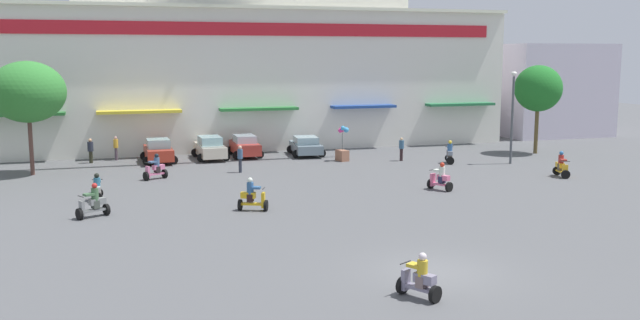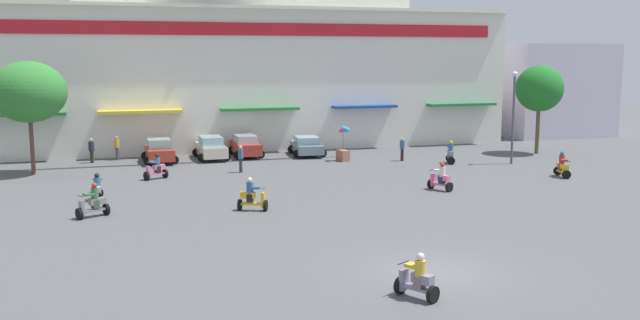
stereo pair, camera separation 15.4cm
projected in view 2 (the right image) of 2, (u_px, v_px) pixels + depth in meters
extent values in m
plane|color=#535456|center=(322.00, 196.00, 35.47)|extent=(128.00, 128.00, 0.00)
cube|color=silver|center=(241.00, 79.00, 56.60)|extent=(41.39, 12.28, 10.55)
cube|color=red|center=(256.00, 29.00, 50.14)|extent=(38.08, 0.12, 0.93)
cube|color=#EBEACC|center=(255.00, 7.00, 49.87)|extent=(41.39, 0.70, 0.24)
cube|color=#26692E|center=(15.00, 115.00, 45.91)|extent=(6.43, 1.10, 0.20)
cube|color=gold|center=(141.00, 112.00, 48.20)|extent=(5.78, 1.10, 0.20)
cube|color=#277032|center=(260.00, 109.00, 50.60)|extent=(5.79, 1.10, 0.20)
cube|color=navy|center=(365.00, 107.00, 52.91)|extent=(5.04, 1.10, 0.20)
cube|color=#246D41|center=(462.00, 104.00, 55.25)|extent=(5.72, 1.10, 0.20)
cube|color=silver|center=(537.00, 89.00, 64.25)|extent=(9.56, 11.18, 8.18)
cylinder|color=brown|center=(32.00, 146.00, 41.67)|extent=(0.25, 0.25, 3.48)
ellipsoid|color=#337F33|center=(29.00, 92.00, 41.17)|extent=(4.45, 3.94, 3.68)
cylinder|color=brown|center=(538.00, 129.00, 50.66)|extent=(0.28, 0.28, 3.59)
ellipsoid|color=#1F6D26|center=(539.00, 88.00, 50.21)|extent=(3.45, 3.43, 3.38)
cube|color=#A83121|center=(159.00, 153.00, 46.67)|extent=(1.80, 4.01, 0.76)
cube|color=#96C0C1|center=(159.00, 143.00, 46.57)|extent=(1.51, 2.02, 0.56)
cylinder|color=black|center=(145.00, 156.00, 47.61)|extent=(0.60, 0.18, 0.60)
cylinder|color=black|center=(170.00, 155.00, 48.13)|extent=(0.60, 0.18, 0.60)
cylinder|color=black|center=(148.00, 161.00, 45.30)|extent=(0.60, 0.18, 0.60)
cylinder|color=black|center=(174.00, 160.00, 45.83)|extent=(0.60, 0.18, 0.60)
cube|color=beige|center=(211.00, 150.00, 48.22)|extent=(1.81, 4.38, 0.75)
cube|color=#8DBABF|center=(211.00, 140.00, 48.12)|extent=(1.51, 2.21, 0.57)
cylinder|color=black|center=(196.00, 153.00, 49.27)|extent=(0.60, 0.18, 0.60)
cylinder|color=black|center=(220.00, 152.00, 49.79)|extent=(0.60, 0.18, 0.60)
cylinder|color=black|center=(202.00, 158.00, 46.75)|extent=(0.60, 0.18, 0.60)
cylinder|color=black|center=(226.00, 157.00, 47.27)|extent=(0.60, 0.18, 0.60)
cube|color=#B23329|center=(246.00, 148.00, 49.31)|extent=(1.64, 4.20, 0.76)
cube|color=#A0AFBB|center=(245.00, 139.00, 49.21)|extent=(1.40, 2.10, 0.52)
cylinder|color=black|center=(231.00, 150.00, 50.36)|extent=(0.60, 0.17, 0.60)
cylinder|color=black|center=(253.00, 150.00, 50.82)|extent=(0.60, 0.17, 0.60)
cylinder|color=black|center=(238.00, 155.00, 47.90)|extent=(0.60, 0.17, 0.60)
cylinder|color=black|center=(260.00, 154.00, 48.37)|extent=(0.60, 0.17, 0.60)
cube|color=slate|center=(307.00, 147.00, 49.88)|extent=(2.18, 4.17, 0.63)
cube|color=#9CBAC1|center=(307.00, 140.00, 49.80)|extent=(1.74, 2.14, 0.47)
cylinder|color=black|center=(292.00, 149.00, 50.95)|extent=(0.61, 0.22, 0.60)
cylinder|color=black|center=(316.00, 149.00, 51.31)|extent=(0.61, 0.22, 0.60)
cylinder|color=black|center=(297.00, 154.00, 48.54)|extent=(0.61, 0.22, 0.60)
cylinder|color=black|center=(323.00, 153.00, 48.89)|extent=(0.61, 0.22, 0.60)
cylinder|color=black|center=(431.00, 184.00, 37.56)|extent=(0.53, 0.35, 0.52)
cylinder|color=black|center=(449.00, 187.00, 36.63)|extent=(0.53, 0.35, 0.52)
cube|color=#DD668D|center=(440.00, 184.00, 37.09)|extent=(0.71, 1.12, 0.10)
cube|color=#DD668D|center=(444.00, 178.00, 36.86)|extent=(0.57, 0.76, 0.28)
cube|color=#DD668D|center=(433.00, 180.00, 37.43)|extent=(0.35, 0.26, 0.69)
cylinder|color=black|center=(433.00, 170.00, 37.37)|extent=(0.49, 0.25, 0.04)
cube|color=#2A2948|center=(442.00, 180.00, 36.95)|extent=(0.41, 0.39, 0.36)
cylinder|color=silver|center=(442.00, 172.00, 36.88)|extent=(0.42, 0.42, 0.53)
sphere|color=red|center=(442.00, 165.00, 36.83)|extent=(0.25, 0.25, 0.25)
cube|color=silver|center=(438.00, 171.00, 37.09)|extent=(0.49, 0.54, 0.10)
cylinder|color=black|center=(266.00, 205.00, 32.16)|extent=(0.34, 0.53, 0.52)
cylinder|color=black|center=(240.00, 205.00, 32.31)|extent=(0.34, 0.53, 0.52)
cube|color=gold|center=(253.00, 204.00, 32.23)|extent=(1.10, 0.69, 0.10)
cube|color=gold|center=(248.00, 195.00, 32.19)|extent=(0.75, 0.55, 0.28)
cube|color=gold|center=(263.00, 200.00, 32.14)|extent=(0.26, 0.35, 0.72)
cylinder|color=black|center=(263.00, 188.00, 32.05)|extent=(0.24, 0.49, 0.04)
cube|color=black|center=(250.00, 198.00, 32.20)|extent=(0.38, 0.41, 0.36)
cylinder|color=#305988|center=(250.00, 188.00, 32.13)|extent=(0.42, 0.42, 0.55)
sphere|color=silver|center=(250.00, 180.00, 32.07)|extent=(0.25, 0.25, 0.25)
cube|color=#305988|center=(256.00, 188.00, 32.09)|extent=(0.54, 0.49, 0.10)
cylinder|color=black|center=(79.00, 214.00, 30.46)|extent=(0.37, 0.53, 0.52)
cylinder|color=black|center=(106.00, 209.00, 31.36)|extent=(0.37, 0.53, 0.52)
cube|color=gray|center=(93.00, 210.00, 30.90)|extent=(1.14, 0.78, 0.10)
cube|color=gray|center=(97.00, 201.00, 31.01)|extent=(0.78, 0.61, 0.28)
cube|color=gray|center=(82.00, 208.00, 30.52)|extent=(0.27, 0.35, 0.69)
cylinder|color=black|center=(80.00, 196.00, 30.42)|extent=(0.28, 0.48, 0.04)
cube|color=#414941|center=(95.00, 204.00, 30.95)|extent=(0.40, 0.41, 0.36)
cylinder|color=#416743|center=(95.00, 194.00, 30.88)|extent=(0.43, 0.43, 0.57)
sphere|color=red|center=(94.00, 185.00, 30.82)|extent=(0.25, 0.25, 0.25)
cube|color=#416743|center=(89.00, 194.00, 30.68)|extent=(0.55, 0.51, 0.10)
cylinder|color=black|center=(146.00, 176.00, 39.95)|extent=(0.36, 0.53, 0.52)
cylinder|color=black|center=(165.00, 174.00, 40.80)|extent=(0.36, 0.53, 0.52)
cube|color=pink|center=(156.00, 174.00, 40.37)|extent=(1.10, 0.75, 0.10)
cube|color=pink|center=(159.00, 167.00, 40.46)|extent=(0.75, 0.58, 0.28)
cube|color=pink|center=(148.00, 172.00, 40.00)|extent=(0.27, 0.35, 0.68)
cylinder|color=black|center=(148.00, 163.00, 39.90)|extent=(0.27, 0.48, 0.04)
cube|color=#2A1F21|center=(158.00, 169.00, 40.41)|extent=(0.40, 0.41, 0.36)
cylinder|color=#415D82|center=(157.00, 162.00, 40.35)|extent=(0.43, 0.43, 0.52)
sphere|color=black|center=(157.00, 156.00, 40.29)|extent=(0.25, 0.25, 0.25)
cube|color=#415D82|center=(153.00, 162.00, 40.16)|extent=(0.55, 0.50, 0.10)
cylinder|color=black|center=(400.00, 285.00, 21.02)|extent=(0.52, 0.38, 0.52)
cylinder|color=black|center=(433.00, 295.00, 20.21)|extent=(0.52, 0.38, 0.52)
cube|color=slate|center=(416.00, 288.00, 20.61)|extent=(0.77, 1.05, 0.10)
cube|color=slate|center=(423.00, 279.00, 20.41)|extent=(0.59, 0.73, 0.28)
cube|color=slate|center=(404.00, 280.00, 20.91)|extent=(0.35, 0.28, 0.65)
cylinder|color=black|center=(403.00, 263.00, 20.84)|extent=(0.47, 0.29, 0.04)
cube|color=slate|center=(420.00, 282.00, 20.49)|extent=(0.42, 0.40, 0.36)
cylinder|color=gold|center=(420.00, 268.00, 20.43)|extent=(0.44, 0.44, 0.48)
sphere|color=silver|center=(420.00, 257.00, 20.38)|extent=(0.25, 0.25, 0.25)
cube|color=gold|center=(413.00, 266.00, 20.60)|extent=(0.51, 0.55, 0.10)
cylinder|color=black|center=(98.00, 193.00, 35.09)|extent=(0.52, 0.14, 0.52)
cylinder|color=black|center=(98.00, 198.00, 33.86)|extent=(0.52, 0.14, 0.52)
cube|color=beige|center=(98.00, 194.00, 34.47)|extent=(0.28, 1.14, 0.10)
cube|color=beige|center=(97.00, 189.00, 34.20)|extent=(0.30, 0.73, 0.28)
cube|color=beige|center=(98.00, 190.00, 34.94)|extent=(0.32, 0.14, 0.63)
cylinder|color=black|center=(97.00, 179.00, 34.88)|extent=(0.52, 0.04, 0.04)
cube|color=slate|center=(98.00, 191.00, 34.31)|extent=(0.32, 0.28, 0.36)
cylinder|color=#2B6480|center=(97.00, 182.00, 34.25)|extent=(0.32, 0.32, 0.49)
sphere|color=black|center=(97.00, 175.00, 34.19)|extent=(0.25, 0.25, 0.25)
cube|color=#2B6480|center=(97.00, 181.00, 34.51)|extent=(0.34, 0.44, 0.10)
cylinder|color=black|center=(566.00, 175.00, 40.40)|extent=(0.54, 0.27, 0.52)
cylinder|color=black|center=(558.00, 171.00, 41.73)|extent=(0.54, 0.27, 0.52)
cube|color=gold|center=(562.00, 172.00, 41.06)|extent=(0.57, 1.21, 0.10)
cube|color=gold|center=(561.00, 165.00, 41.24)|extent=(0.48, 0.80, 0.28)
cube|color=gold|center=(566.00, 171.00, 40.50)|extent=(0.35, 0.22, 0.67)
cylinder|color=black|center=(566.00, 162.00, 40.39)|extent=(0.51, 0.17, 0.04)
cube|color=brown|center=(561.00, 167.00, 41.15)|extent=(0.38, 0.35, 0.36)
cylinder|color=#A0312A|center=(562.00, 160.00, 41.08)|extent=(0.39, 0.39, 0.56)
sphere|color=#29629C|center=(562.00, 153.00, 41.02)|extent=(0.25, 0.25, 0.25)
cube|color=#A0312A|center=(564.00, 160.00, 40.79)|extent=(0.44, 0.51, 0.10)
cylinder|color=black|center=(449.00, 158.00, 46.84)|extent=(0.54, 0.33, 0.52)
cylinder|color=black|center=(451.00, 161.00, 45.68)|extent=(0.54, 0.33, 0.52)
cube|color=gray|center=(450.00, 159.00, 46.25)|extent=(0.65, 1.07, 0.10)
cube|color=gray|center=(451.00, 153.00, 45.98)|extent=(0.53, 0.73, 0.28)
cube|color=gray|center=(450.00, 155.00, 46.69)|extent=(0.35, 0.25, 0.71)
cylinder|color=black|center=(450.00, 147.00, 46.62)|extent=(0.50, 0.23, 0.04)
cube|color=#76695C|center=(451.00, 155.00, 46.09)|extent=(0.40, 0.38, 0.36)
cylinder|color=#31598B|center=(451.00, 148.00, 46.02)|extent=(0.42, 0.42, 0.54)
sphere|color=gold|center=(451.00, 142.00, 45.96)|extent=(0.25, 0.25, 0.25)
cube|color=#31598B|center=(450.00, 147.00, 46.27)|extent=(0.48, 0.54, 0.10)
cylinder|color=#29281B|center=(92.00, 157.00, 46.44)|extent=(0.25, 0.25, 0.81)
cylinder|color=#252937|center=(91.00, 146.00, 46.33)|extent=(0.40, 0.40, 0.63)
sphere|color=tan|center=(91.00, 140.00, 46.27)|extent=(0.23, 0.23, 0.23)
cylinder|color=#4F414B|center=(117.00, 154.00, 47.66)|extent=(0.24, 0.24, 0.87)
cylinder|color=gold|center=(117.00, 143.00, 47.55)|extent=(0.38, 0.38, 0.59)
sphere|color=tan|center=(117.00, 138.00, 47.49)|extent=(0.21, 0.21, 0.21)
cylinder|color=black|center=(402.00, 155.00, 47.33)|extent=(0.29, 0.29, 0.85)
cylinder|color=#355B79|center=(402.00, 145.00, 47.23)|extent=(0.47, 0.47, 0.56)
sphere|color=tan|center=(402.00, 139.00, 47.17)|extent=(0.20, 0.20, 0.20)
cylinder|color=#2E323D|center=(241.00, 166.00, 42.66)|extent=(0.29, 0.29, 0.87)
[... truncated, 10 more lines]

